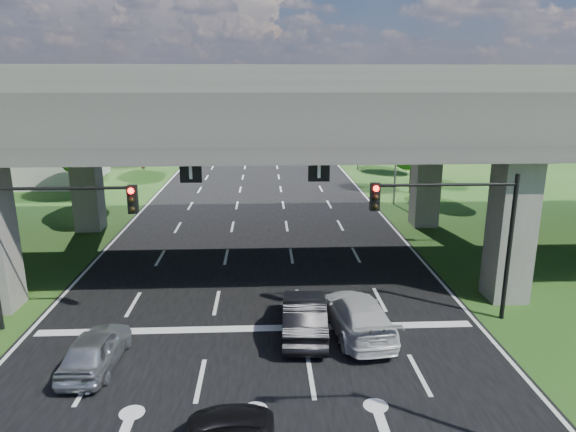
{
  "coord_description": "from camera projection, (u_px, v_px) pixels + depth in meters",
  "views": [
    {
      "loc": [
        0.35,
        -14.81,
        9.45
      ],
      "look_at": [
        1.45,
        8.5,
        3.25
      ],
      "focal_mm": 32.0,
      "sensor_mm": 36.0,
      "label": 1
    }
  ],
  "objects": [
    {
      "name": "ground",
      "position": [
        256.0,
        380.0,
        16.71
      ],
      "size": [
        160.0,
        160.0,
        0.0
      ],
      "primitive_type": "plane",
      "color": "#1B4817",
      "rests_on": "ground"
    },
    {
      "name": "road",
      "position": [
        259.0,
        270.0,
        26.36
      ],
      "size": [
        18.0,
        120.0,
        0.03
      ],
      "primitive_type": "cube",
      "color": "black",
      "rests_on": "ground"
    },
    {
      "name": "overpass",
      "position": [
        257.0,
        111.0,
        26.26
      ],
      "size": [
        80.0,
        15.0,
        10.0
      ],
      "color": "#343230",
      "rests_on": "ground"
    },
    {
      "name": "signal_right",
      "position": [
        458.0,
        221.0,
        19.8
      ],
      "size": [
        5.76,
        0.54,
        6.0
      ],
      "color": "black",
      "rests_on": "ground"
    },
    {
      "name": "signal_left",
      "position": [
        45.0,
        226.0,
        19.09
      ],
      "size": [
        5.76,
        0.54,
        6.0
      ],
      "color": "black",
      "rests_on": "ground"
    },
    {
      "name": "streetlight_far",
      "position": [
        392.0,
        129.0,
        38.84
      ],
      "size": [
        3.38,
        0.25,
        10.0
      ],
      "color": "gray",
      "rests_on": "ground"
    },
    {
      "name": "streetlight_beyond",
      "position": [
        356.0,
        115.0,
        54.28
      ],
      "size": [
        3.38,
        0.25,
        10.0
      ],
      "color": "gray",
      "rests_on": "ground"
    },
    {
      "name": "tree_left_near",
      "position": [
        80.0,
        141.0,
        39.94
      ],
      "size": [
        4.5,
        4.5,
        7.8
      ],
      "color": "black",
      "rests_on": "ground"
    },
    {
      "name": "tree_left_mid",
      "position": [
        78.0,
        139.0,
        47.7
      ],
      "size": [
        3.91,
        3.9,
        6.76
      ],
      "color": "black",
      "rests_on": "ground"
    },
    {
      "name": "tree_left_far",
      "position": [
        140.0,
        121.0,
        55.35
      ],
      "size": [
        4.8,
        4.8,
        8.32
      ],
      "color": "black",
      "rests_on": "ground"
    },
    {
      "name": "tree_right_near",
      "position": [
        415.0,
        141.0,
        43.18
      ],
      "size": [
        4.2,
        4.2,
        7.28
      ],
      "color": "black",
      "rests_on": "ground"
    },
    {
      "name": "tree_right_mid",
      "position": [
        421.0,
        135.0,
        51.12
      ],
      "size": [
        3.91,
        3.9,
        6.76
      ],
      "color": "black",
      "rests_on": "ground"
    },
    {
      "name": "tree_right_far",
      "position": [
        366.0,
        122.0,
        58.5
      ],
      "size": [
        4.5,
        4.5,
        7.8
      ],
      "color": "black",
      "rests_on": "ground"
    },
    {
      "name": "car_silver",
      "position": [
        95.0,
        349.0,
        17.24
      ],
      "size": [
        1.72,
        3.94,
        1.32
      ],
      "primitive_type": "imported",
      "rotation": [
        0.0,
        0.0,
        3.1
      ],
      "color": "silver",
      "rests_on": "road"
    },
    {
      "name": "car_dark",
      "position": [
        304.0,
        315.0,
        19.49
      ],
      "size": [
        1.84,
        4.68,
        1.52
      ],
      "primitive_type": "imported",
      "rotation": [
        0.0,
        0.0,
        3.09
      ],
      "color": "black",
      "rests_on": "road"
    },
    {
      "name": "car_white",
      "position": [
        358.0,
        315.0,
        19.59
      ],
      "size": [
        2.58,
        5.22,
        1.46
      ],
      "primitive_type": "imported",
      "rotation": [
        0.0,
        0.0,
        3.25
      ],
      "color": "silver",
      "rests_on": "road"
    }
  ]
}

